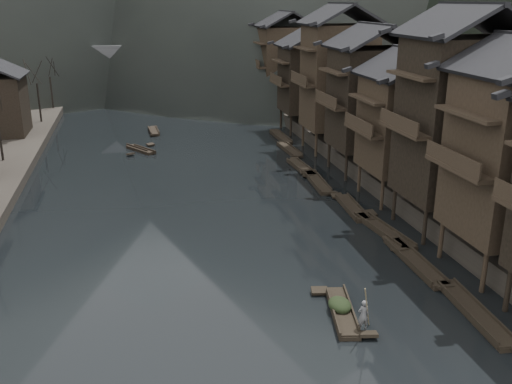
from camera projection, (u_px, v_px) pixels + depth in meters
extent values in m
plane|color=black|center=(231.00, 290.00, 33.46)|extent=(300.00, 300.00, 0.00)
cube|color=#2D2823|center=(434.00, 118.00, 77.31)|extent=(40.00, 200.00, 1.80)
cylinder|color=black|center=(508.00, 290.00, 30.76)|extent=(0.30, 0.30, 2.90)
cylinder|color=#2C2218|center=(484.00, 272.00, 32.80)|extent=(0.30, 0.30, 2.90)
cylinder|color=#2C2218|center=(441.00, 239.00, 37.24)|extent=(0.30, 0.30, 2.90)
cylinder|color=#2C2218|center=(479.00, 236.00, 37.80)|extent=(0.30, 0.30, 2.90)
cube|color=#2C2218|center=(458.00, 168.00, 33.03)|extent=(1.20, 5.70, 0.25)
cylinder|color=black|center=(425.00, 227.00, 39.27)|extent=(0.30, 0.30, 2.90)
cylinder|color=black|center=(394.00, 204.00, 43.71)|extent=(0.30, 0.30, 2.90)
cylinder|color=black|center=(461.00, 224.00, 39.83)|extent=(0.30, 0.30, 2.90)
cylinder|color=black|center=(427.00, 201.00, 44.27)|extent=(0.30, 0.30, 2.90)
cube|color=black|center=(458.00, 119.00, 39.91)|extent=(7.00, 6.00, 11.20)
cube|color=#2C2218|center=(405.00, 130.00, 39.27)|extent=(1.20, 5.70, 0.25)
cylinder|color=#2C2218|center=(382.00, 195.00, 45.74)|extent=(0.30, 0.30, 2.90)
cylinder|color=#2C2218|center=(359.00, 177.00, 50.18)|extent=(0.30, 0.30, 2.90)
cylinder|color=#2C2218|center=(414.00, 192.00, 46.31)|extent=(0.30, 0.30, 2.90)
cylinder|color=#2C2218|center=(388.00, 175.00, 50.74)|extent=(0.30, 0.30, 2.90)
cube|color=#2C2218|center=(409.00, 124.00, 46.94)|extent=(7.00, 6.00, 7.70)
cube|color=#2C2218|center=(364.00, 131.00, 46.25)|extent=(1.20, 5.70, 0.25)
cylinder|color=black|center=(346.00, 167.00, 53.14)|extent=(0.30, 0.30, 2.90)
cylinder|color=black|center=(329.00, 154.00, 57.58)|extent=(0.30, 0.30, 2.90)
cylinder|color=black|center=(374.00, 166.00, 53.70)|extent=(0.30, 0.30, 2.90)
cylinder|color=black|center=(355.00, 153.00, 58.14)|extent=(0.30, 0.30, 2.90)
cube|color=black|center=(371.00, 98.00, 54.08)|extent=(7.00, 6.00, 9.32)
cube|color=#2C2218|center=(331.00, 105.00, 53.42)|extent=(1.20, 5.70, 0.25)
cylinder|color=#2C2218|center=(316.00, 145.00, 61.47)|extent=(0.30, 0.30, 2.90)
cylinder|color=#2C2218|center=(303.00, 135.00, 65.91)|extent=(0.30, 0.30, 2.90)
cylinder|color=#2C2218|center=(340.00, 143.00, 62.03)|extent=(0.30, 0.30, 2.90)
cylinder|color=#2C2218|center=(326.00, 134.00, 66.47)|extent=(0.30, 0.30, 2.90)
cube|color=#2C2218|center=(338.00, 77.00, 62.13)|extent=(7.00, 6.00, 11.04)
cube|color=#2C2218|center=(303.00, 83.00, 61.49)|extent=(1.20, 5.70, 0.25)
cylinder|color=black|center=(291.00, 126.00, 70.72)|extent=(0.30, 0.30, 2.90)
cylinder|color=black|center=(281.00, 118.00, 75.16)|extent=(0.30, 0.30, 2.90)
cylinder|color=black|center=(312.00, 125.00, 71.28)|extent=(0.30, 0.30, 2.90)
cylinder|color=black|center=(301.00, 117.00, 75.72)|extent=(0.30, 0.30, 2.90)
cube|color=black|center=(310.00, 79.00, 71.86)|extent=(7.00, 6.00, 8.06)
cube|color=#2C2218|center=(279.00, 83.00, 71.17)|extent=(1.20, 5.70, 0.25)
cylinder|color=#2C2218|center=(268.00, 108.00, 81.82)|extent=(0.30, 0.30, 2.90)
cylinder|color=#2C2218|center=(261.00, 103.00, 86.26)|extent=(0.30, 0.30, 2.90)
cylinder|color=#2C2218|center=(287.00, 108.00, 82.38)|extent=(0.30, 0.30, 2.90)
cylinder|color=#2C2218|center=(278.00, 102.00, 86.82)|extent=(0.30, 0.30, 2.90)
cube|color=#2C2218|center=(285.00, 62.00, 82.67)|extent=(7.00, 6.00, 9.86)
cube|color=#2C2218|center=(258.00, 66.00, 82.01)|extent=(1.20, 5.70, 0.25)
cylinder|color=black|center=(9.00, 133.00, 56.18)|extent=(0.24, 0.24, 4.88)
cylinder|color=black|center=(36.00, 101.00, 73.86)|extent=(0.24, 0.24, 4.97)
cylinder|color=black|center=(46.00, 91.00, 83.08)|extent=(0.24, 0.24, 4.59)
cube|color=black|center=(473.00, 312.00, 30.78)|extent=(1.56, 7.18, 0.30)
cube|color=black|center=(474.00, 309.00, 30.72)|extent=(1.60, 7.04, 0.10)
cube|color=black|center=(438.00, 281.00, 33.85)|extent=(0.99, 0.93, 0.35)
cube|color=black|center=(414.00, 262.00, 36.68)|extent=(1.21, 7.28, 0.30)
cube|color=black|center=(415.00, 259.00, 36.62)|extent=(1.26, 7.13, 0.10)
cube|color=black|center=(390.00, 239.00, 39.85)|extent=(0.95, 0.90, 0.36)
cube|color=black|center=(444.00, 285.00, 33.42)|extent=(0.95, 0.90, 0.36)
cube|color=black|center=(383.00, 231.00, 41.57)|extent=(1.90, 7.23, 0.30)
cube|color=black|center=(384.00, 229.00, 41.51)|extent=(1.94, 7.10, 0.10)
cube|color=black|center=(370.00, 212.00, 44.76)|extent=(1.03, 0.98, 0.35)
cube|color=black|center=(400.00, 249.00, 38.29)|extent=(1.03, 0.98, 0.35)
cube|color=black|center=(351.00, 208.00, 46.18)|extent=(1.48, 6.11, 0.30)
cube|color=black|center=(351.00, 206.00, 46.13)|extent=(1.53, 5.99, 0.10)
cube|color=black|center=(337.00, 195.00, 48.78)|extent=(0.98, 0.81, 0.33)
cube|color=black|center=(368.00, 219.00, 43.49)|extent=(0.98, 0.81, 0.33)
cube|color=black|center=(317.00, 182.00, 52.63)|extent=(1.54, 6.86, 0.30)
cube|color=black|center=(317.00, 180.00, 52.58)|extent=(1.58, 6.73, 0.10)
cube|color=black|center=(305.00, 171.00, 55.56)|extent=(0.99, 0.89, 0.35)
cube|color=black|center=(331.00, 192.00, 49.62)|extent=(0.99, 0.89, 0.35)
cube|color=black|center=(301.00, 168.00, 57.14)|extent=(1.47, 6.08, 0.30)
cube|color=black|center=(301.00, 166.00, 57.09)|extent=(1.51, 5.96, 0.10)
cube|color=black|center=(295.00, 159.00, 59.80)|extent=(0.98, 0.80, 0.33)
cube|color=black|center=(308.00, 175.00, 54.39)|extent=(0.98, 0.80, 0.33)
cube|color=black|center=(289.00, 150.00, 63.86)|extent=(1.39, 6.24, 0.30)
cube|color=black|center=(289.00, 148.00, 63.80)|extent=(1.44, 6.12, 0.10)
cube|color=black|center=(284.00, 143.00, 66.59)|extent=(0.97, 0.81, 0.33)
cube|color=black|center=(296.00, 156.00, 61.04)|extent=(0.97, 0.81, 0.33)
cube|color=black|center=(281.00, 137.00, 69.78)|extent=(1.23, 6.75, 0.30)
cube|color=black|center=(281.00, 136.00, 69.73)|extent=(1.28, 6.62, 0.10)
cube|color=black|center=(275.00, 130.00, 72.74)|extent=(0.95, 0.85, 0.34)
cube|color=black|center=(287.00, 142.00, 66.74)|extent=(0.95, 0.85, 0.34)
cube|color=black|center=(141.00, 150.00, 64.04)|extent=(3.27, 4.50, 0.30)
cube|color=black|center=(141.00, 148.00, 63.98)|extent=(3.26, 4.44, 0.10)
cube|color=black|center=(150.00, 144.00, 66.00)|extent=(1.03, 0.94, 0.29)
cube|color=black|center=(130.00, 153.00, 61.99)|extent=(1.03, 0.94, 0.29)
cube|color=black|center=(154.00, 131.00, 72.87)|extent=(1.25, 4.66, 0.30)
cube|color=black|center=(154.00, 130.00, 72.81)|extent=(1.29, 4.57, 0.10)
cube|color=black|center=(154.00, 127.00, 74.90)|extent=(0.88, 0.62, 0.29)
cube|color=black|center=(154.00, 134.00, 70.76)|extent=(0.88, 0.62, 0.29)
cube|color=#4C4C4F|center=(157.00, 54.00, 97.75)|extent=(40.00, 6.00, 1.60)
cube|color=#4C4C4F|center=(158.00, 48.00, 94.83)|extent=(40.00, 0.50, 1.00)
cube|color=#4C4C4F|center=(156.00, 45.00, 99.83)|extent=(40.00, 0.50, 1.00)
cube|color=#4C4C4F|center=(75.00, 80.00, 96.18)|extent=(3.20, 6.00, 6.40)
cube|color=#4C4C4F|center=(132.00, 79.00, 98.11)|extent=(3.20, 6.00, 6.40)
cube|color=#4C4C4F|center=(185.00, 77.00, 99.95)|extent=(3.20, 6.00, 6.40)
cube|color=#4C4C4F|center=(238.00, 76.00, 101.88)|extent=(3.20, 6.00, 6.40)
cube|color=black|center=(342.00, 312.00, 30.78)|extent=(2.08, 5.24, 0.30)
cube|color=black|center=(342.00, 309.00, 30.72)|extent=(2.12, 5.15, 0.10)
cube|color=black|center=(319.00, 290.00, 32.87)|extent=(1.05, 0.81, 0.30)
cube|color=black|center=(368.00, 333.00, 28.60)|extent=(1.05, 0.81, 0.30)
ellipsoid|color=black|center=(340.00, 299.00, 30.79)|extent=(1.22, 1.60, 0.73)
imported|color=slate|center=(364.00, 311.00, 28.73)|extent=(0.64, 0.45, 1.67)
cylinder|color=#8C7A51|center=(370.00, 265.00, 27.95)|extent=(1.22, 1.69, 3.44)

